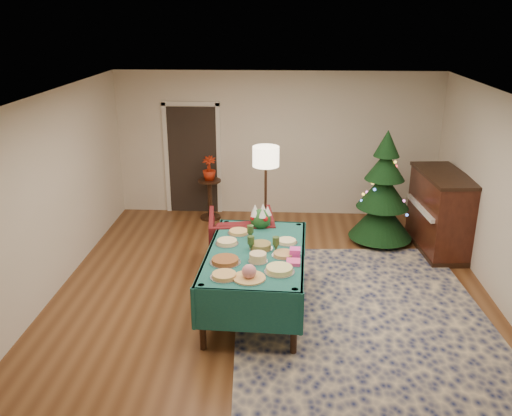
# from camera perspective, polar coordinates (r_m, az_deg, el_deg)

# --- Properties ---
(room_shell) EXTENTS (7.00, 7.00, 7.00)m
(room_shell) POSITION_cam_1_polar(r_m,az_deg,el_deg) (6.83, 1.76, 0.01)
(room_shell) COLOR #593319
(room_shell) RESTS_ON ground
(doorway) EXTENTS (1.08, 0.04, 2.16)m
(doorway) POSITION_cam_1_polar(r_m,az_deg,el_deg) (10.38, -6.69, 5.38)
(doorway) COLOR black
(doorway) RESTS_ON ground
(rug) EXTENTS (3.45, 4.39, 0.02)m
(rug) POSITION_cam_1_polar(r_m,az_deg,el_deg) (7.17, 11.04, -11.23)
(rug) COLOR #121B43
(rug) RESTS_ON ground
(buffet_table) EXTENTS (1.34, 2.18, 0.83)m
(buffet_table) POSITION_cam_1_polar(r_m,az_deg,el_deg) (6.94, -0.01, -5.77)
(buffet_table) COLOR black
(buffet_table) RESTS_ON ground
(platter_0) EXTENTS (0.32, 0.32, 0.05)m
(platter_0) POSITION_cam_1_polar(r_m,az_deg,el_deg) (6.21, -3.37, -7.12)
(platter_0) COLOR silver
(platter_0) RESTS_ON buffet_table
(platter_1) EXTENTS (0.38, 0.38, 0.18)m
(platter_1) POSITION_cam_1_polar(r_m,az_deg,el_deg) (6.15, -0.73, -6.91)
(platter_1) COLOR silver
(platter_1) RESTS_ON buffet_table
(platter_2) EXTENTS (0.36, 0.36, 0.07)m
(platter_2) POSITION_cam_1_polar(r_m,az_deg,el_deg) (6.33, 2.48, -6.50)
(platter_2) COLOR silver
(platter_2) RESTS_ON buffet_table
(platter_3) EXTENTS (0.38, 0.38, 0.06)m
(platter_3) POSITION_cam_1_polar(r_m,az_deg,el_deg) (6.56, -3.26, -5.56)
(platter_3) COLOR silver
(platter_3) RESTS_ON buffet_table
(platter_4) EXTENTS (0.24, 0.24, 0.11)m
(platter_4) POSITION_cam_1_polar(r_m,az_deg,el_deg) (6.56, 0.20, -5.25)
(platter_4) COLOR silver
(platter_4) RESTS_ON buffet_table
(platter_5) EXTENTS (0.30, 0.30, 0.05)m
(platter_5) POSITION_cam_1_polar(r_m,az_deg,el_deg) (6.73, 2.95, -4.90)
(platter_5) COLOR silver
(platter_5) RESTS_ON buffet_table
(platter_6) EXTENTS (0.30, 0.30, 0.06)m
(platter_6) POSITION_cam_1_polar(r_m,az_deg,el_deg) (7.07, -3.08, -3.61)
(platter_6) COLOR silver
(platter_6) RESTS_ON buffet_table
(platter_7) EXTENTS (0.31, 0.31, 0.08)m
(platter_7) POSITION_cam_1_polar(r_m,az_deg,el_deg) (6.91, 0.52, -4.04)
(platter_7) COLOR silver
(platter_7) RESTS_ON buffet_table
(platter_8) EXTENTS (0.28, 0.28, 0.05)m
(platter_8) POSITION_cam_1_polar(r_m,az_deg,el_deg) (7.10, 3.26, -3.54)
(platter_8) COLOR silver
(platter_8) RESTS_ON buffet_table
(platter_9) EXTENTS (0.30, 0.30, 0.05)m
(platter_9) POSITION_cam_1_polar(r_m,az_deg,el_deg) (7.40, -1.85, -2.54)
(platter_9) COLOR silver
(platter_9) RESTS_ON buffet_table
(goblet_0) EXTENTS (0.09, 0.09, 0.19)m
(goblet_0) POSITION_cam_1_polar(r_m,az_deg,el_deg) (7.18, -0.60, -2.52)
(goblet_0) COLOR #2D471E
(goblet_0) RESTS_ON buffet_table
(goblet_1) EXTENTS (0.09, 0.09, 0.19)m
(goblet_1) POSITION_cam_1_polar(r_m,az_deg,el_deg) (6.83, 2.11, -3.78)
(goblet_1) COLOR #2D471E
(goblet_1) RESTS_ON buffet_table
(goblet_2) EXTENTS (0.09, 0.09, 0.19)m
(goblet_2) POSITION_cam_1_polar(r_m,az_deg,el_deg) (6.85, -0.55, -3.69)
(goblet_2) COLOR #2D471E
(goblet_2) RESTS_ON buffet_table
(napkin_stack) EXTENTS (0.17, 0.17, 0.04)m
(napkin_stack) POSITION_cam_1_polar(r_m,az_deg,el_deg) (6.54, 3.95, -5.71)
(napkin_stack) COLOR #F0428E
(napkin_stack) RESTS_ON buffet_table
(gift_box) EXTENTS (0.14, 0.14, 0.11)m
(gift_box) POSITION_cam_1_polar(r_m,az_deg,el_deg) (6.71, 4.14, -4.71)
(gift_box) COLOR #F042AE
(gift_box) RESTS_ON buffet_table
(centerpiece) EXTENTS (0.30, 0.30, 0.34)m
(centerpiece) POSITION_cam_1_polar(r_m,az_deg,el_deg) (7.58, 0.48, -0.95)
(centerpiece) COLOR #1E4C1E
(centerpiece) RESTS_ON buffet_table
(armchair) EXTENTS (1.04, 0.99, 0.97)m
(armchair) POSITION_cam_1_polar(r_m,az_deg,el_deg) (8.13, -1.57, -3.20)
(armchair) COLOR #4F1113
(armchair) RESTS_ON ground
(floor_lamp) EXTENTS (0.42, 0.42, 1.72)m
(floor_lamp) POSITION_cam_1_polar(r_m,az_deg,el_deg) (8.50, 1.04, 4.78)
(floor_lamp) COLOR #A57F3F
(floor_lamp) RESTS_ON ground
(side_table) EXTENTS (0.42, 0.42, 0.76)m
(side_table) POSITION_cam_1_polar(r_m,az_deg,el_deg) (10.17, -4.86, 0.87)
(side_table) COLOR black
(side_table) RESTS_ON ground
(potted_plant) EXTENTS (0.25, 0.44, 0.25)m
(potted_plant) POSITION_cam_1_polar(r_m,az_deg,el_deg) (10.02, -4.95, 3.65)
(potted_plant) COLOR #A4210B
(potted_plant) RESTS_ON side_table
(christmas_tree) EXTENTS (1.12, 1.12, 1.92)m
(christmas_tree) POSITION_cam_1_polar(r_m,az_deg,el_deg) (9.18, 13.24, 1.52)
(christmas_tree) COLOR black
(christmas_tree) RESTS_ON ground
(piano) EXTENTS (0.82, 1.54, 1.29)m
(piano) POSITION_cam_1_polar(r_m,az_deg,el_deg) (9.21, 18.83, -0.50)
(piano) COLOR black
(piano) RESTS_ON ground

